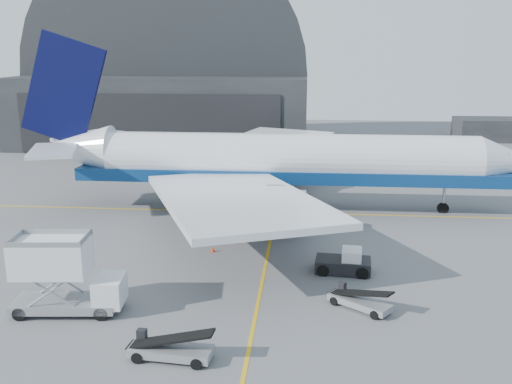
# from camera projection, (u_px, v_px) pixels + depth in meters

# --- Properties ---
(ground) EXTENTS (200.00, 200.00, 0.00)m
(ground) POSITION_uv_depth(u_px,v_px,m) (260.00, 292.00, 40.19)
(ground) COLOR #565659
(ground) RESTS_ON ground
(taxi_lines) EXTENTS (80.00, 42.12, 0.02)m
(taxi_lines) POSITION_uv_depth(u_px,v_px,m) (271.00, 235.00, 52.41)
(taxi_lines) COLOR gold
(taxi_lines) RESTS_ON ground
(hangar) EXTENTS (50.00, 28.30, 28.00)m
(hangar) POSITION_uv_depth(u_px,v_px,m) (168.00, 89.00, 102.44)
(hangar) COLOR black
(hangar) RESTS_ON ground
(distant_bldg_a) EXTENTS (14.00, 8.00, 4.00)m
(distant_bldg_a) POSITION_uv_depth(u_px,v_px,m) (494.00, 140.00, 106.46)
(distant_bldg_a) COLOR black
(distant_bldg_a) RESTS_ON ground
(airliner) EXTENTS (53.25, 51.63, 18.69)m
(airliner) POSITION_uv_depth(u_px,v_px,m) (270.00, 161.00, 59.73)
(airliner) COLOR white
(airliner) RESTS_ON ground
(catering_truck) EXTENTS (7.34, 3.30, 4.91)m
(catering_truck) POSITION_uv_depth(u_px,v_px,m) (63.00, 276.00, 36.51)
(catering_truck) COLOR gray
(catering_truck) RESTS_ON ground
(pushback_tug) EXTENTS (4.36, 2.79, 1.93)m
(pushback_tug) POSITION_uv_depth(u_px,v_px,m) (345.00, 263.00, 43.56)
(pushback_tug) COLOR black
(pushback_tug) RESTS_ON ground
(belt_loader_a) EXTENTS (4.99, 2.10, 1.88)m
(belt_loader_a) POSITION_uv_depth(u_px,v_px,m) (170.00, 349.00, 31.39)
(belt_loader_a) COLOR gray
(belt_loader_a) RESTS_ON ground
(belt_loader_b) EXTENTS (4.26, 3.70, 1.72)m
(belt_loader_b) POSITION_uv_depth(u_px,v_px,m) (359.00, 301.00, 37.53)
(belt_loader_b) COLOR gray
(belt_loader_b) RESTS_ON ground
(traffic_cone) EXTENTS (0.34, 0.34, 0.49)m
(traffic_cone) POSITION_uv_depth(u_px,v_px,m) (213.00, 249.00, 48.03)
(traffic_cone) COLOR red
(traffic_cone) RESTS_ON ground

